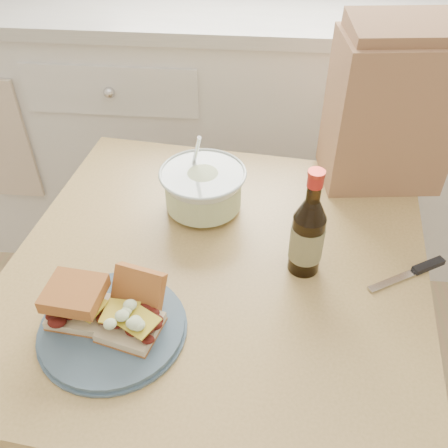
# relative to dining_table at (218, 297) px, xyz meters

# --- Properties ---
(cabinet_run) EXTENTS (2.50, 0.64, 0.94)m
(cabinet_run) POSITION_rel_dining_table_xyz_m (0.10, 0.98, -0.13)
(cabinet_run) COLOR white
(cabinet_run) RESTS_ON ground
(dining_table) EXTENTS (0.94, 0.94, 0.71)m
(dining_table) POSITION_rel_dining_table_xyz_m (0.00, 0.00, 0.00)
(dining_table) COLOR tan
(dining_table) RESTS_ON ground
(plate) EXTENTS (0.26, 0.26, 0.02)m
(plate) POSITION_rel_dining_table_xyz_m (-0.17, -0.18, 0.11)
(plate) COLOR #455D70
(plate) RESTS_ON dining_table
(sandwich_left) EXTENTS (0.11, 0.10, 0.07)m
(sandwich_left) POSITION_rel_dining_table_xyz_m (-0.23, -0.17, 0.16)
(sandwich_left) COLOR #CCB68F
(sandwich_left) RESTS_ON plate
(sandwich_right) EXTENTS (0.12, 0.16, 0.08)m
(sandwich_right) POSITION_rel_dining_table_xyz_m (-0.13, -0.17, 0.15)
(sandwich_right) COLOR #CCB68F
(sandwich_right) RESTS_ON plate
(coleslaw_bowl) EXTENTS (0.20, 0.20, 0.20)m
(coleslaw_bowl) POSITION_rel_dining_table_xyz_m (-0.05, 0.18, 0.15)
(coleslaw_bowl) COLOR silver
(coleslaw_bowl) RESTS_ON dining_table
(beer_bottle) EXTENTS (0.07, 0.07, 0.24)m
(beer_bottle) POSITION_rel_dining_table_xyz_m (0.18, 0.01, 0.19)
(beer_bottle) COLOR black
(beer_bottle) RESTS_ON dining_table
(knife) EXTENTS (0.17, 0.11, 0.01)m
(knife) POSITION_rel_dining_table_xyz_m (0.41, 0.02, 0.11)
(knife) COLOR silver
(knife) RESTS_ON dining_table
(paper_bag) EXTENTS (0.29, 0.21, 0.36)m
(paper_bag) POSITION_rel_dining_table_xyz_m (0.37, 0.35, 0.28)
(paper_bag) COLOR #A4704F
(paper_bag) RESTS_ON dining_table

